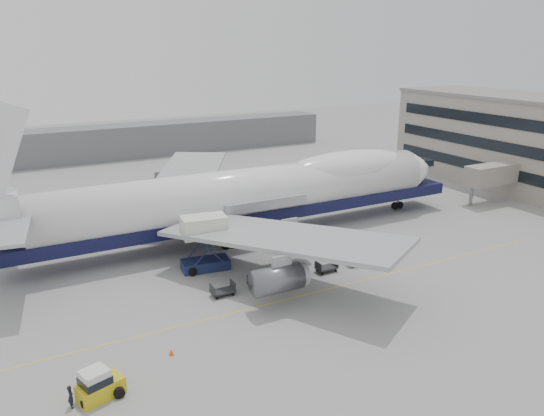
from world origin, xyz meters
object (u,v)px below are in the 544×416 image
airliner (251,193)px  ground_worker (71,396)px  catering_truck (204,240)px  baggage_tug (98,385)px

airliner → ground_worker: size_ratio=39.64×
catering_truck → ground_worker: 24.27m
baggage_tug → ground_worker: baggage_tug is taller
catering_truck → baggage_tug: (-14.70, -17.38, -2.44)m
airliner → baggage_tug: size_ratio=19.31×
airliner → catering_truck: (-9.28, -7.38, -2.18)m
catering_truck → baggage_tug: size_ratio=1.77×
airliner → ground_worker: airliner is taller
airliner → catering_truck: airliner is taller
catering_truck → ground_worker: bearing=-125.8°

